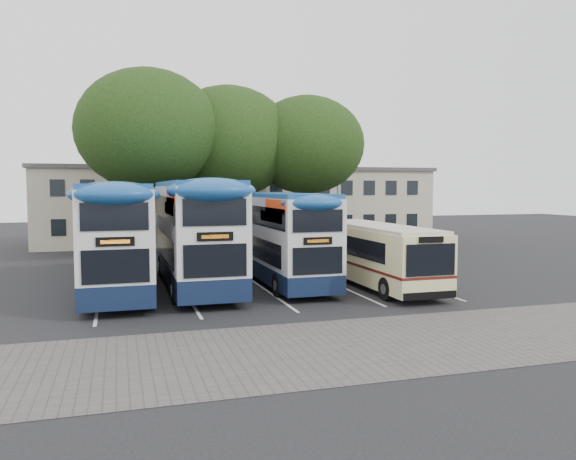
% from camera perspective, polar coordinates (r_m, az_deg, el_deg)
% --- Properties ---
extents(ground, '(120.00, 120.00, 0.00)m').
position_cam_1_polar(ground, '(22.39, 9.93, -7.41)').
color(ground, black).
rests_on(ground, ground).
extents(paving_strip, '(40.00, 6.00, 0.01)m').
position_cam_1_polar(paving_strip, '(17.18, 11.50, -11.05)').
color(paving_strip, '#595654').
rests_on(paving_strip, ground).
extents(bay_lines, '(14.12, 11.00, 0.01)m').
position_cam_1_polar(bay_lines, '(25.72, -2.71, -5.80)').
color(bay_lines, silver).
rests_on(bay_lines, ground).
extents(depot_building, '(32.40, 8.40, 6.20)m').
position_cam_1_polar(depot_building, '(47.61, -4.82, 2.68)').
color(depot_building, '#BBB596').
rests_on(depot_building, ground).
extents(lamp_post, '(0.25, 1.05, 9.06)m').
position_cam_1_polar(lamp_post, '(42.61, 5.11, 5.08)').
color(lamp_post, gray).
rests_on(lamp_post, ground).
extents(tree_left, '(8.81, 8.81, 11.80)m').
position_cam_1_polar(tree_left, '(36.04, -14.02, 9.81)').
color(tree_left, black).
rests_on(tree_left, ground).
extents(tree_mid, '(8.84, 8.84, 11.33)m').
position_cam_1_polar(tree_mid, '(38.42, -6.10, 8.84)').
color(tree_mid, black).
rests_on(tree_mid, ground).
extents(tree_right, '(7.88, 7.88, 10.78)m').
position_cam_1_polar(tree_right, '(38.86, 1.92, 8.61)').
color(tree_right, black).
rests_on(tree_right, ground).
extents(bus_dd_left, '(2.72, 11.21, 4.67)m').
position_cam_1_polar(bus_dd_left, '(25.48, -17.08, -0.26)').
color(bus_dd_left, '#101C3B').
rests_on(bus_dd_left, ground).
extents(bus_dd_mid, '(2.79, 11.52, 4.80)m').
position_cam_1_polar(bus_dd_mid, '(25.97, -9.51, 0.11)').
color(bus_dd_mid, '#101C3B').
rests_on(bus_dd_mid, ground).
extents(bus_dd_right, '(2.48, 10.25, 4.27)m').
position_cam_1_polar(bus_dd_right, '(26.62, -0.73, -0.36)').
color(bus_dd_right, '#101C3B').
rests_on(bus_dd_right, ground).
extents(bus_single, '(2.42, 9.50, 2.83)m').
position_cam_1_polar(bus_single, '(26.20, 8.83, -2.13)').
color(bus_single, beige).
rests_on(bus_single, ground).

